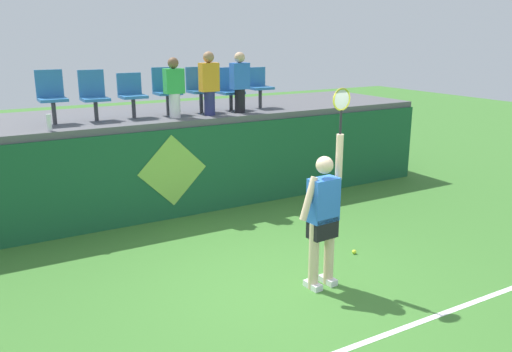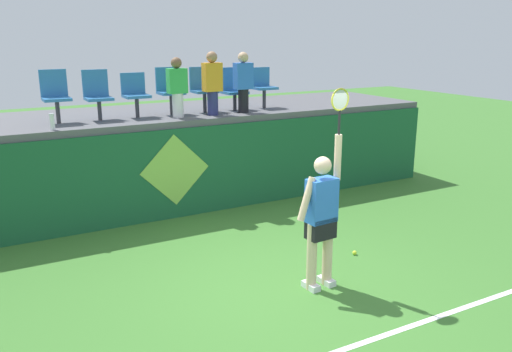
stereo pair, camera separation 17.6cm
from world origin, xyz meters
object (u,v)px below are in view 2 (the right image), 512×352
Objects in this scene: stadium_chair_6 at (263,85)px; spectator_1 at (177,86)px; tennis_player at (321,215)px; spectator_2 at (243,81)px; spectator_0 at (212,82)px; stadium_chair_0 at (55,94)px; stadium_chair_4 at (203,87)px; stadium_chair_1 at (97,93)px; tennis_ball at (355,253)px; stadium_chair_3 at (170,88)px; stadium_chair_5 at (233,87)px; stadium_chair_2 at (135,92)px; water_bottle at (52,122)px.

spectator_1 is at bearing -168.44° from stadium_chair_6.
spectator_2 is at bearing 76.89° from tennis_player.
spectator_2 is (0.64, 0.01, -0.01)m from spectator_0.
stadium_chair_4 is (2.68, -0.00, -0.02)m from stadium_chair_0.
spectator_0 reaches higher than stadium_chair_1.
stadium_chair_4 is 0.79m from spectator_2.
stadium_chair_3 is at bearing 111.34° from tennis_ball.
spectator_2 reaches higher than stadium_chair_5.
stadium_chair_0 reaches higher than tennis_ball.
stadium_chair_2 is at bearing 167.38° from spectator_2.
stadium_chair_0 is 0.83× the size of spectator_1.
spectator_0 reaches higher than stadium_chair_4.
stadium_chair_0 is 1.02× the size of stadium_chair_3.
stadium_chair_0 is at bearing -179.87° from stadium_chair_1.
stadium_chair_4 reaches higher than stadium_chair_2.
stadium_chair_3 is 0.81m from spectator_0.
stadium_chair_1 is at bearing 126.64° from tennis_ball.
stadium_chair_2 is (1.36, -0.01, -0.05)m from stadium_chair_0.
stadium_chair_1 reaches higher than water_bottle.
stadium_chair_1 is (-1.73, 4.32, 1.21)m from tennis_player.
stadium_chair_1 is 1.10× the size of stadium_chair_2.
water_bottle is at bearing -162.31° from stadium_chair_3.
stadium_chair_5 is at bearing 0.12° from stadium_chair_3.
stadium_chair_0 reaches higher than stadium_chair_3.
spectator_0 reaches higher than stadium_chair_5.
stadium_chair_2 is (1.55, 0.70, 0.31)m from water_bottle.
spectator_1 is at bearing -90.00° from stadium_chair_3.
stadium_chair_3 is 1.98m from stadium_chair_6.
stadium_chair_6 is at bearing -0.18° from stadium_chair_1.
water_bottle is at bearing -141.28° from stadium_chair_1.
spectator_1 is at bearing -162.47° from stadium_chair_5.
tennis_ball is 5.55m from stadium_chair_0.
stadium_chair_4 is 1.31m from stadium_chair_6.
water_bottle is at bearing -175.03° from spectator_0.
water_bottle is 0.25× the size of spectator_1.
water_bottle is 0.31× the size of stadium_chair_4.
stadium_chair_3 reaches higher than tennis_player.
spectator_0 is (0.00, -0.45, 0.13)m from stadium_chair_4.
spectator_2 is (3.51, 0.26, 0.47)m from water_bottle.
spectator_1 is at bearing -148.40° from stadium_chair_4.
stadium_chair_6 is 0.71× the size of spectator_2.
stadium_chair_5 is at bearing 17.53° from spectator_1.
stadium_chair_2 is at bearing 161.31° from spectator_0.
water_bottle is 2.97m from stadium_chair_4.
tennis_ball is 4.27m from spectator_1.
spectator_0 is (0.26, 3.86, 1.35)m from tennis_player.
water_bottle is 3.55m from spectator_2.
spectator_1 reaches higher than water_bottle.
spectator_0 is at bearing -161.19° from stadium_chair_6.
water_bottle is 2.26m from spectator_1.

